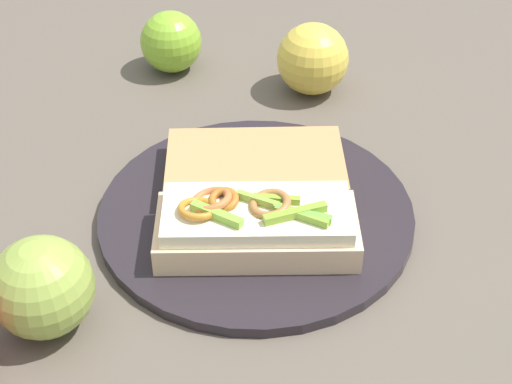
# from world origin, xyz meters

# --- Properties ---
(ground_plane) EXTENTS (2.00, 2.00, 0.00)m
(ground_plane) POSITION_xyz_m (0.00, 0.00, 0.00)
(ground_plane) COLOR brown
(ground_plane) RESTS_ON ground
(plate) EXTENTS (0.30, 0.30, 0.01)m
(plate) POSITION_xyz_m (0.00, 0.00, 0.01)
(plate) COLOR #272126
(plate) RESTS_ON ground_plane
(sandwich) EXTENTS (0.12, 0.19, 0.05)m
(sandwich) POSITION_xyz_m (-0.05, 0.01, 0.03)
(sandwich) COLOR beige
(sandwich) RESTS_ON plate
(bread_slice_side) EXTENTS (0.14, 0.19, 0.02)m
(bread_slice_side) POSITION_xyz_m (0.05, -0.01, 0.02)
(bread_slice_side) COLOR tan
(bread_slice_side) RESTS_ON plate
(apple_0) EXTENTS (0.10, 0.10, 0.07)m
(apple_0) POSITION_xyz_m (0.29, 0.03, 0.04)
(apple_0) COLOR #81B52C
(apple_0) RESTS_ON ground_plane
(apple_3) EXTENTS (0.12, 0.12, 0.08)m
(apple_3) POSITION_xyz_m (0.20, -0.12, 0.04)
(apple_3) COLOR gold
(apple_3) RESTS_ON ground_plane
(apple_4) EXTENTS (0.10, 0.10, 0.08)m
(apple_4) POSITION_xyz_m (-0.08, 0.19, 0.04)
(apple_4) COLOR #90A843
(apple_4) RESTS_ON ground_plane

